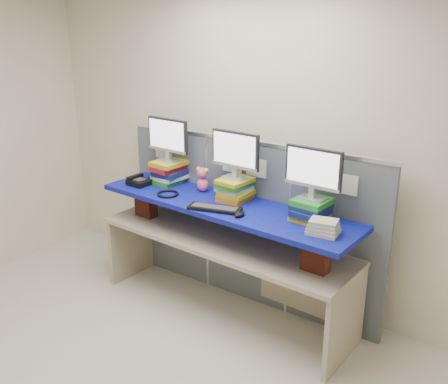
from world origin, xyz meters
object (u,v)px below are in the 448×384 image
Objects in this scene: blue_board at (224,206)px; desk_phone at (139,181)px; monitor_left at (168,137)px; keyboard at (215,208)px; monitor_center at (235,152)px; desk at (224,253)px; monitor_right at (313,170)px.

blue_board is 11.64× the size of desk_phone.
monitor_left is 1.01× the size of keyboard.
monitor_center is at bearing 73.27° from keyboard.
desk_phone is at bearing -132.69° from monitor_left.
desk is 5.18× the size of monitor_center.
desk is 0.51m from keyboard.
desk is 5.18× the size of monitor_left.
keyboard is at bearing -158.28° from monitor_right.
desk_phone is (-0.94, -0.04, 0.05)m from blue_board.
monitor_left is (-0.74, 0.16, 0.91)m from desk.
keyboard is at bearing -78.40° from blue_board.
blue_board is 5.18× the size of monitor_right.
monitor_right is at bearing 8.93° from blue_board.
blue_board is at bearing 83.30° from keyboard.
keyboard is 0.98m from desk_phone.
monitor_left is 0.94m from keyboard.
blue_board is 5.22× the size of keyboard.
monitor_center reaches higher than keyboard.
desk_phone is at bearing 157.16° from keyboard.
desk_phone is at bearing -174.49° from desk.
monitor_center is (0.03, 0.12, 0.89)m from desk.
blue_board is 0.87m from monitor_right.
monitor_center reaches higher than blue_board.
keyboard is at bearing -88.42° from monitor_center.
monitor_center reaches higher than monitor_right.
blue_board is 0.89m from monitor_left.
desk_phone is (-0.97, 0.13, 0.02)m from keyboard.
desk_phone is (-1.70, -0.11, -0.37)m from monitor_right.
keyboard is (0.03, -0.17, 0.04)m from blue_board.
monitor_right is 2.25× the size of desk_phone.
monitor_center is 0.50m from keyboard.
monitor_left is at bearing 170.99° from desk.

